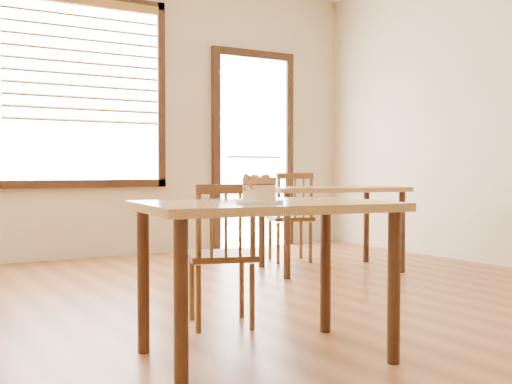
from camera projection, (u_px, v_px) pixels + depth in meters
ground at (265, 366)px, 2.94m from camera, size 8.00×8.00×0.00m
window_right at (83, 79)px, 6.43m from camera, size 1.76×0.10×1.96m
entry_door at (253, 145)px, 7.49m from camera, size 1.08×0.06×2.29m
cafe_table_main at (265, 223)px, 3.05m from camera, size 1.26×0.92×0.75m
cafe_chair_main at (222, 254)px, 3.67m from camera, size 0.47×0.47×0.83m
cafe_table_second at (330, 198)px, 5.75m from camera, size 1.36×1.06×0.75m
cafe_chair_second at (291, 217)px, 6.26m from camera, size 0.50×0.50×0.88m
plate at (259, 202)px, 2.89m from camera, size 0.22×0.22×0.02m
cake_slice at (259, 187)px, 2.89m from camera, size 0.15×0.12×0.12m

